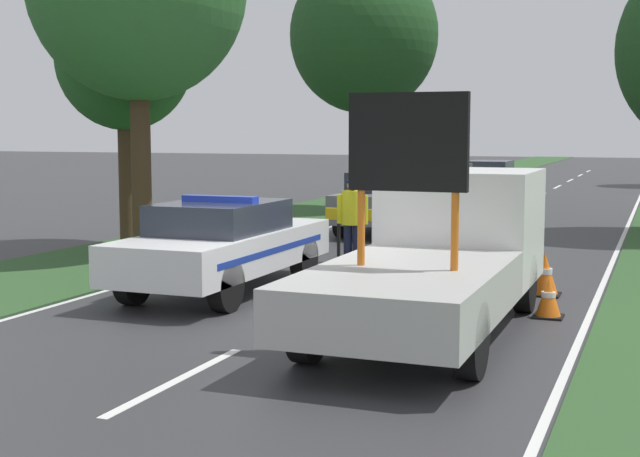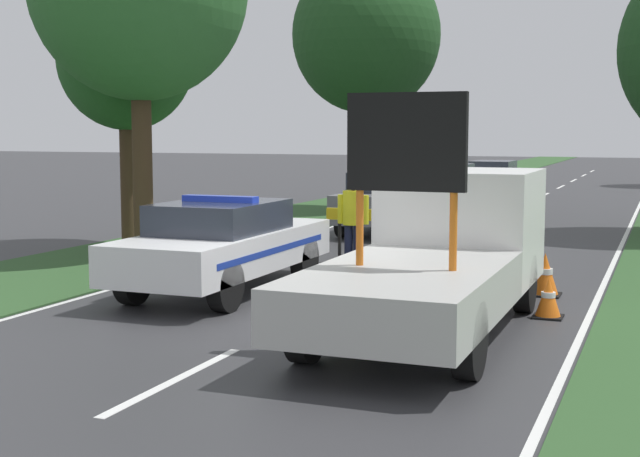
% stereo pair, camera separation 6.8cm
% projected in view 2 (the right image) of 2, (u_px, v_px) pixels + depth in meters
% --- Properties ---
extents(ground_plane, '(160.00, 160.00, 0.00)m').
position_uv_depth(ground_plane, '(300.00, 318.00, 12.61)').
color(ground_plane, '#333335').
extents(lane_markings, '(7.71, 66.84, 0.01)m').
position_uv_depth(lane_markings, '(504.00, 215.00, 27.82)').
color(lane_markings, silver).
rests_on(lane_markings, ground).
extents(grass_verge_left, '(3.75, 120.00, 0.03)m').
position_uv_depth(grass_verge_left, '(365.00, 201.00, 33.21)').
color(grass_verge_left, '#2D5128').
rests_on(grass_verge_left, ground).
extents(police_car, '(1.83, 4.92, 1.59)m').
position_uv_depth(police_car, '(224.00, 244.00, 14.56)').
color(police_car, white).
rests_on(police_car, ground).
extents(work_truck, '(2.12, 6.05, 3.07)m').
position_uv_depth(work_truck, '(441.00, 250.00, 12.05)').
color(work_truck, white).
rests_on(work_truck, ground).
extents(road_barrier, '(2.71, 0.08, 1.09)m').
position_uv_depth(road_barrier, '(391.00, 220.00, 17.47)').
color(road_barrier, black).
rests_on(road_barrier, ground).
extents(police_officer, '(0.62, 0.39, 1.73)m').
position_uv_depth(police_officer, '(353.00, 216.00, 16.86)').
color(police_officer, '#191E38').
rests_on(police_officer, ground).
extents(pedestrian_civilian, '(0.58, 0.37, 1.60)m').
position_uv_depth(pedestrian_civilian, '(411.00, 220.00, 16.86)').
color(pedestrian_civilian, '#191E38').
rests_on(pedestrian_civilian, ground).
extents(traffic_cone_near_police, '(0.37, 0.37, 0.52)m').
position_uv_depth(traffic_cone_near_police, '(308.00, 255.00, 17.11)').
color(traffic_cone_near_police, black).
rests_on(traffic_cone_near_police, ground).
extents(traffic_cone_centre_front, '(0.41, 0.41, 0.57)m').
position_uv_depth(traffic_cone_centre_front, '(514.00, 248.00, 17.89)').
color(traffic_cone_centre_front, black).
rests_on(traffic_cone_centre_front, ground).
extents(traffic_cone_near_truck, '(0.50, 0.50, 0.69)m').
position_uv_depth(traffic_cone_near_truck, '(545.00, 274.00, 14.26)').
color(traffic_cone_near_truck, black).
rests_on(traffic_cone_near_truck, ground).
extents(traffic_cone_behind_barrier, '(0.42, 0.42, 0.58)m').
position_uv_depth(traffic_cone_behind_barrier, '(548.00, 298.00, 12.57)').
color(traffic_cone_behind_barrier, black).
rests_on(traffic_cone_behind_barrier, ground).
extents(queued_car_suv_grey, '(1.79, 4.25, 1.59)m').
position_uv_depth(queued_car_suv_grey, '(389.00, 201.00, 22.95)').
color(queued_car_suv_grey, slate).
rests_on(queued_car_suv_grey, ground).
extents(queued_car_sedan_black, '(1.87, 4.25, 1.54)m').
position_uv_depth(queued_car_sedan_black, '(445.00, 185.00, 29.61)').
color(queued_car_sedan_black, black).
rests_on(queued_car_sedan_black, ground).
extents(queued_car_van_white, '(1.76, 4.66, 1.44)m').
position_uv_depth(queued_car_van_white, '(493.00, 178.00, 35.58)').
color(queued_car_van_white, silver).
rests_on(queued_car_van_white, ground).
extents(roadside_tree_near_left, '(4.81, 4.81, 8.24)m').
position_uv_depth(roadside_tree_near_left, '(366.00, 36.00, 28.83)').
color(roadside_tree_near_left, '#42301E').
rests_on(roadside_tree_near_left, ground).
extents(roadside_tree_far_left, '(3.06, 3.06, 5.86)m').
position_uv_depth(roadside_tree_far_left, '(126.00, 60.00, 20.05)').
color(roadside_tree_far_left, '#42301E').
rests_on(roadside_tree_far_left, ground).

